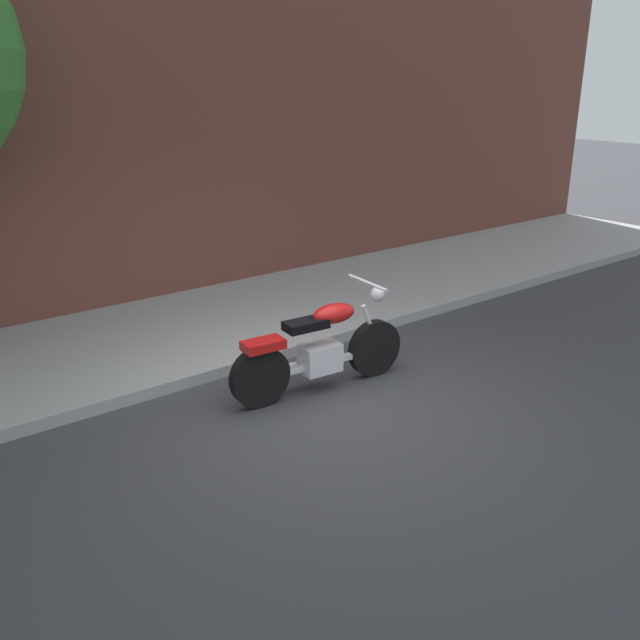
{
  "coord_description": "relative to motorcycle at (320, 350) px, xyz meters",
  "views": [
    {
      "loc": [
        -4.04,
        -5.08,
        3.36
      ],
      "look_at": [
        0.22,
        0.43,
        0.83
      ],
      "focal_mm": 38.38,
      "sensor_mm": 36.0,
      "label": 1
    }
  ],
  "objects": [
    {
      "name": "sidewalk",
      "position": [
        -0.22,
        2.39,
        -0.41
      ],
      "size": [
        21.58,
        2.94,
        0.14
      ],
      "primitive_type": "cube",
      "color": "#9A9A9A",
      "rests_on": "ground"
    },
    {
      "name": "building_facade",
      "position": [
        -0.22,
        4.11,
        3.79
      ],
      "size": [
        21.58,
        0.5,
        8.53
      ],
      "primitive_type": "cube",
      "color": "brown",
      "rests_on": "ground"
    },
    {
      "name": "ground_plane",
      "position": [
        -0.22,
        -0.43,
        -0.48
      ],
      "size": [
        60.0,
        60.0,
        0.0
      ],
      "primitive_type": "plane",
      "color": "#38383D"
    },
    {
      "name": "motorcycle",
      "position": [
        0.0,
        0.0,
        0.0
      ],
      "size": [
        2.18,
        0.7,
        1.17
      ],
      "color": "black",
      "rests_on": "ground"
    }
  ]
}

